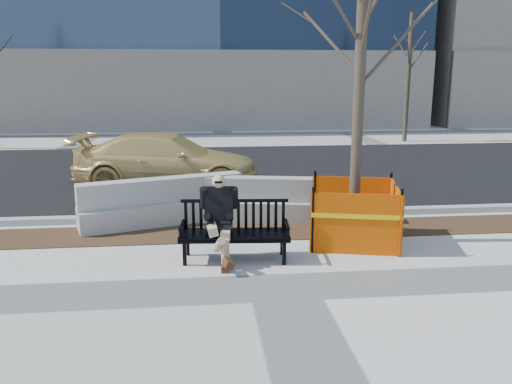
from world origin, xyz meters
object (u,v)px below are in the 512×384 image
bench (235,260)px  jersey_barrier_left (164,223)px  seated_man (220,259)px  jersey_barrier_right (282,221)px  sedan (168,186)px  tree_fence (353,241)px

bench → jersey_barrier_left: bearing=124.4°
seated_man → jersey_barrier_left: (-1.01, 2.12, 0.00)m
bench → seated_man: bearing=168.9°
jersey_barrier_right → seated_man: bearing=-112.0°
seated_man → sedan: 5.68m
bench → tree_fence: bearing=23.2°
tree_fence → sedan: (-3.47, 4.92, 0.00)m
jersey_barrier_right → sedan: bearing=135.7°
jersey_barrier_left → jersey_barrier_right: jersey_barrier_left is taller
sedan → jersey_barrier_right: bearing=-136.6°
seated_man → jersey_barrier_right: (1.33, 2.06, 0.00)m
bench → tree_fence: 2.23m
bench → jersey_barrier_right: bearing=67.4°
bench → jersey_barrier_right: 2.39m
seated_man → sedan: size_ratio=0.29×
sedan → tree_fence: bearing=-136.3°
sedan → jersey_barrier_right: (2.45, -3.51, 0.00)m
tree_fence → jersey_barrier_left: size_ratio=1.73×
jersey_barrier_left → jersey_barrier_right: (2.34, -0.07, 0.00)m
seated_man → jersey_barrier_left: size_ratio=0.42×
jersey_barrier_left → sedan: bearing=73.4°
tree_fence → bench: bearing=-161.5°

